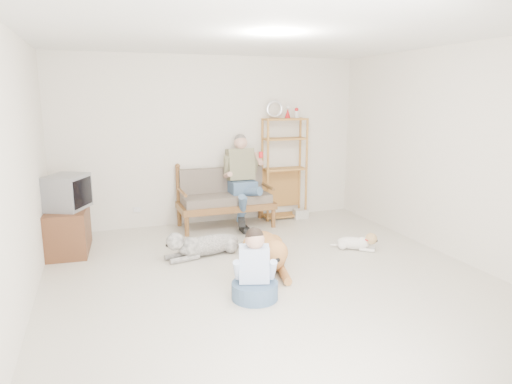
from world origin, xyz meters
name	(u,v)px	position (x,y,z in m)	size (l,w,h in m)	color
floor	(273,282)	(0.00, 0.00, 0.00)	(5.50, 5.50, 0.00)	silver
ceiling	(275,32)	(0.00, 0.00, 2.70)	(5.50, 5.50, 0.00)	white
wall_back	(212,141)	(0.00, 2.75, 1.35)	(5.00, 5.00, 0.00)	beige
wall_front	(471,237)	(0.00, -2.75, 1.35)	(5.00, 5.00, 0.00)	beige
wall_left	(15,177)	(-2.50, 0.00, 1.35)	(5.50, 5.50, 0.00)	beige
wall_right	(460,154)	(2.50, 0.00, 1.35)	(5.50, 5.50, 0.00)	beige
loveseat	(225,196)	(0.10, 2.42, 0.49)	(1.51, 0.72, 0.95)	brown
man	(243,186)	(0.36, 2.23, 0.68)	(0.56, 0.80, 1.29)	#476182
etagere	(284,168)	(1.19, 2.55, 0.88)	(0.76, 0.33, 2.00)	#A87434
book_stack	(301,214)	(1.46, 2.43, 0.08)	(0.24, 0.17, 0.15)	silver
tv_stand	(68,230)	(-2.23, 1.87, 0.30)	(0.56, 0.93, 0.60)	brown
crt_tv	(67,192)	(-2.19, 1.85, 0.83)	(0.63, 0.68, 0.45)	slate
wall_outlet	(137,210)	(-1.25, 2.73, 0.30)	(0.12, 0.02, 0.08)	silver
golden_retriever	(268,251)	(0.12, 0.47, 0.20)	(0.62, 1.62, 0.49)	#B1703D
shaggy_dog	(202,245)	(-0.58, 1.11, 0.15)	(1.25, 0.49, 0.38)	silver
terrier	(358,242)	(1.51, 0.66, 0.11)	(0.57, 0.47, 0.25)	white
child	(255,273)	(-0.34, -0.33, 0.27)	(0.48, 0.48, 0.76)	#476182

